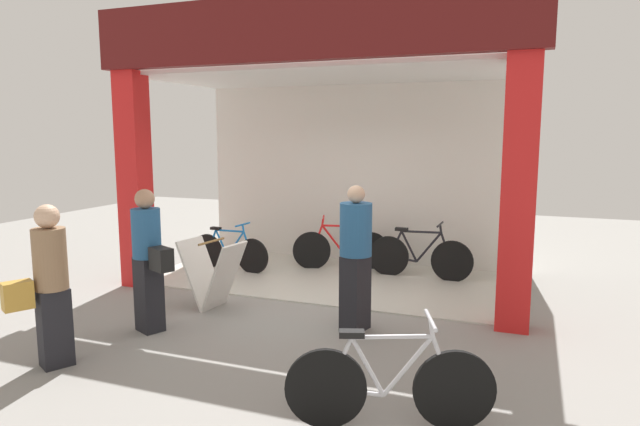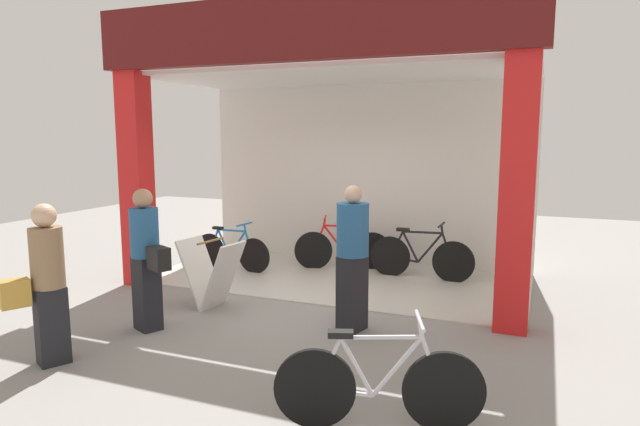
# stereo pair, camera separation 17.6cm
# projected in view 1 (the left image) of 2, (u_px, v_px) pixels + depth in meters

# --- Properties ---
(ground_plane) EXTENTS (19.54, 19.54, 0.00)m
(ground_plane) POSITION_uv_depth(u_px,v_px,m) (302.00, 303.00, 7.51)
(ground_plane) COLOR gray
(ground_plane) RESTS_ON ground
(shop_facade) EXTENTS (5.97, 3.02, 4.00)m
(shop_facade) POSITION_uv_depth(u_px,v_px,m) (337.00, 143.00, 8.51)
(shop_facade) COLOR beige
(shop_facade) RESTS_ON ground
(bicycle_inside_0) EXTENTS (1.49, 0.41, 0.82)m
(bicycle_inside_0) POSITION_uv_depth(u_px,v_px,m) (229.00, 252.00, 9.25)
(bicycle_inside_0) COLOR black
(bicycle_inside_0) RESTS_ON ground
(bicycle_inside_1) EXTENTS (1.66, 0.45, 0.91)m
(bicycle_inside_1) POSITION_uv_depth(u_px,v_px,m) (419.00, 256.00, 8.73)
(bicycle_inside_1) COLOR black
(bicycle_inside_1) RESTS_ON ground
(bicycle_inside_2) EXTENTS (1.56, 0.60, 0.90)m
(bicycle_inside_2) POSITION_uv_depth(u_px,v_px,m) (341.00, 249.00, 9.34)
(bicycle_inside_2) COLOR black
(bicycle_inside_2) RESTS_ON ground
(bicycle_parked_0) EXTENTS (1.56, 0.61, 0.90)m
(bicycle_parked_0) POSITION_uv_depth(u_px,v_px,m) (389.00, 385.00, 4.30)
(bicycle_parked_0) COLOR black
(bicycle_parked_0) RESTS_ON ground
(sandwich_board_sign) EXTENTS (0.85, 0.60, 0.91)m
(sandwich_board_sign) POSITION_uv_depth(u_px,v_px,m) (212.00, 274.00, 7.28)
(sandwich_board_sign) COLOR silver
(sandwich_board_sign) RESTS_ON ground
(pedestrian_0) EXTENTS (0.45, 0.45, 1.71)m
(pedestrian_0) POSITION_uv_depth(u_px,v_px,m) (356.00, 256.00, 6.39)
(pedestrian_0) COLOR black
(pedestrian_0) RESTS_ON ground
(pedestrian_1) EXTENTS (0.48, 0.63, 1.62)m
(pedestrian_1) POSITION_uv_depth(u_px,v_px,m) (49.00, 285.00, 5.39)
(pedestrian_1) COLOR black
(pedestrian_1) RESTS_ON ground
(pedestrian_2) EXTENTS (0.67, 0.48, 1.67)m
(pedestrian_2) POSITION_uv_depth(u_px,v_px,m) (149.00, 259.00, 6.36)
(pedestrian_2) COLOR black
(pedestrian_2) RESTS_ON ground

